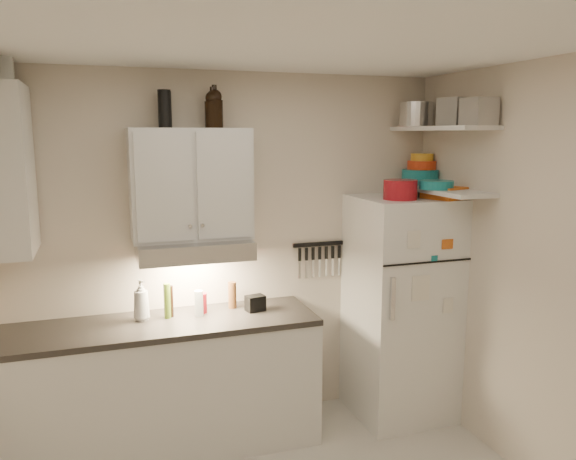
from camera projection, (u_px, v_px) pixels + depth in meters
name	position (u px, v px, depth m)	size (l,w,h in m)	color
ceiling	(300.00, 32.00, 2.51)	(3.20, 3.00, 0.02)	white
back_wall	(230.00, 252.00, 4.15)	(3.20, 0.02, 2.60)	beige
right_wall	(560.00, 285.00, 3.25)	(0.02, 3.00, 2.60)	beige
base_cabinet	(163.00, 389.00, 3.83)	(2.10, 0.60, 0.88)	silver
countertop	(160.00, 325.00, 3.75)	(2.10, 0.62, 0.04)	#2D2926
upper_cabinet	(191.00, 184.00, 3.80)	(0.80, 0.33, 0.75)	silver
side_cabinet	(0.00, 170.00, 3.29)	(0.33, 0.55, 1.00)	silver
range_hood	(194.00, 249.00, 3.81)	(0.76, 0.46, 0.12)	silver
fridge	(401.00, 308.00, 4.29)	(0.70, 0.68, 1.70)	white
shelf_hi	(441.00, 128.00, 4.00)	(0.30, 0.95, 0.03)	silver
shelf_lo	(439.00, 190.00, 4.07)	(0.30, 0.95, 0.03)	silver
knife_strip	(319.00, 244.00, 4.34)	(0.42, 0.02, 0.03)	black
dutch_oven	(400.00, 190.00, 3.99)	(0.24, 0.24, 0.14)	maroon
book_stack	(444.00, 193.00, 4.03)	(0.21, 0.26, 0.09)	#D6601A
spice_jar	(411.00, 193.00, 4.04)	(0.05, 0.05, 0.09)	silver
stock_pot	(416.00, 114.00, 4.21)	(0.25, 0.25, 0.18)	silver
tin_a	(455.00, 112.00, 3.90)	(0.19, 0.17, 0.19)	#AAAAAD
tin_b	(479.00, 112.00, 3.64)	(0.18, 0.18, 0.18)	#AAAAAD
bowl_teal	(420.00, 177.00, 4.36)	(0.28, 0.28, 0.11)	#16787E
bowl_orange	(422.00, 165.00, 4.39)	(0.22, 0.22, 0.07)	red
bowl_yellow	(422.00, 157.00, 4.38)	(0.17, 0.17, 0.06)	gold
plates	(436.00, 185.00, 3.97)	(0.24, 0.24, 0.06)	#16787E
growler_a	(213.00, 109.00, 3.81)	(0.11, 0.11, 0.26)	black
growler_b	(215.00, 108.00, 3.82)	(0.11, 0.11, 0.27)	black
thermos_a	(165.00, 110.00, 3.74)	(0.08, 0.08, 0.24)	black
thermos_b	(165.00, 109.00, 3.68)	(0.08, 0.08, 0.25)	black
side_jar	(2.00, 68.00, 3.23)	(0.13, 0.13, 0.17)	silver
soap_bottle	(141.00, 298.00, 3.76)	(0.12, 0.12, 0.31)	silver
pepper_mill	(232.00, 295.00, 4.04)	(0.06, 0.06, 0.19)	brown
oil_bottle	(167.00, 301.00, 3.81)	(0.05, 0.05, 0.24)	#486318
vinegar_bottle	(170.00, 301.00, 3.84)	(0.05, 0.05, 0.22)	black
clear_bottle	(199.00, 303.00, 3.87)	(0.06, 0.06, 0.18)	silver
red_jar	(202.00, 303.00, 3.93)	(0.07, 0.07, 0.14)	maroon
caddy	(255.00, 303.00, 3.98)	(0.13, 0.09, 0.11)	black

